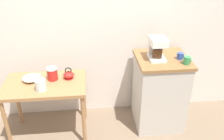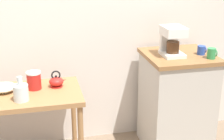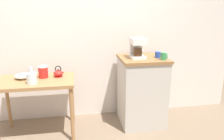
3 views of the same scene
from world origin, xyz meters
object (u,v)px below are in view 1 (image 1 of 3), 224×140
bowl_stoneware (31,78)px  glass_carafe_vase (41,84)px  teakettle (69,75)px  mug_tall_green (187,60)px  mug_blue (180,56)px  coffee_maker (157,47)px  canister_enamel (52,74)px  mug_small_cream (159,48)px

bowl_stoneware → glass_carafe_vase: size_ratio=1.04×
teakettle → mug_tall_green: mug_tall_green is taller
mug_tall_green → mug_blue: (-0.03, 0.13, -0.01)m
glass_carafe_vase → coffee_maker: 1.34m
bowl_stoneware → coffee_maker: bearing=0.0°
canister_enamel → mug_blue: mug_blue is taller
teakettle → canister_enamel: 0.18m
teakettle → canister_enamel: size_ratio=0.99×
glass_carafe_vase → coffee_maker: (1.30, 0.21, 0.28)m
coffee_maker → mug_small_cream: size_ratio=2.87×
glass_carafe_vase → bowl_stoneware: bearing=123.8°
mug_small_cream → bowl_stoneware: bearing=-172.5°
glass_carafe_vase → mug_small_cream: (1.39, 0.41, 0.19)m
teakettle → mug_blue: (1.28, -0.05, 0.20)m
coffee_maker → glass_carafe_vase: bearing=-170.7°
bowl_stoneware → mug_small_cream: mug_small_cream is taller
glass_carafe_vase → canister_enamel: glass_carafe_vase is taller
teakettle → canister_enamel: (-0.18, -0.01, 0.03)m
coffee_maker → bowl_stoneware: bearing=-180.0°
canister_enamel → mug_blue: bearing=-1.6°
coffee_maker → mug_small_cream: bearing=65.1°
mug_small_cream → canister_enamel: bearing=-171.1°
bowl_stoneware → mug_blue: mug_blue is taller
teakettle → mug_tall_green: 1.34m
mug_tall_green → mug_blue: mug_tall_green is taller
canister_enamel → mug_tall_green: 1.51m
coffee_maker → mug_blue: (0.27, -0.04, -0.10)m
canister_enamel → coffee_maker: 1.23m
teakettle → mug_small_cream: (1.11, 0.20, 0.21)m
mug_blue → mug_small_cream: mug_small_cream is taller
mug_blue → coffee_maker: bearing=170.9°
bowl_stoneware → glass_carafe_vase: glass_carafe_vase is taller
coffee_maker → canister_enamel: bearing=-179.9°
canister_enamel → mug_small_cream: 1.32m
mug_tall_green → mug_small_cream: same height
canister_enamel → bowl_stoneware: bearing=179.6°
glass_carafe_vase → coffee_maker: coffee_maker is taller
canister_enamel → coffee_maker: bearing=0.1°
mug_tall_green → teakettle: bearing=172.3°
teakettle → canister_enamel: canister_enamel is taller
mug_blue → teakettle: bearing=177.9°
canister_enamel → coffee_maker: (1.19, 0.00, 0.28)m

